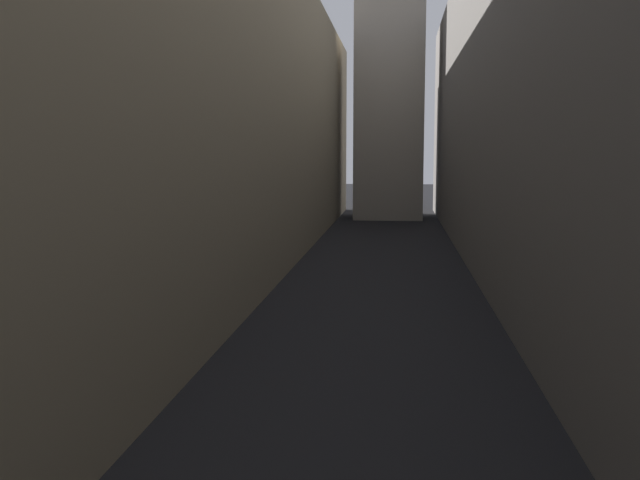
{
  "coord_description": "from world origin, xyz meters",
  "views": [
    {
      "loc": [
        1.04,
        12.07,
        7.24
      ],
      "look_at": [
        0.0,
        21.71,
        6.06
      ],
      "focal_mm": 40.48,
      "sensor_mm": 36.0,
      "label": 1
    }
  ],
  "objects": [
    {
      "name": "ground_plane",
      "position": [
        0.0,
        48.0,
        0.0
      ],
      "size": [
        264.0,
        264.0,
        0.0
      ],
      "primitive_type": "plane",
      "color": "black"
    },
    {
      "name": "building_block_left",
      "position": [
        -10.53,
        50.0,
        9.86
      ],
      "size": [
        10.07,
        108.0,
        19.72
      ],
      "primitive_type": "cube",
      "color": "gray",
      "rests_on": "ground"
    },
    {
      "name": "building_block_right",
      "position": [
        11.22,
        50.0,
        10.7
      ],
      "size": [
        11.44,
        108.0,
        21.39
      ],
      "primitive_type": "cube",
      "color": "slate",
      "rests_on": "ground"
    }
  ]
}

